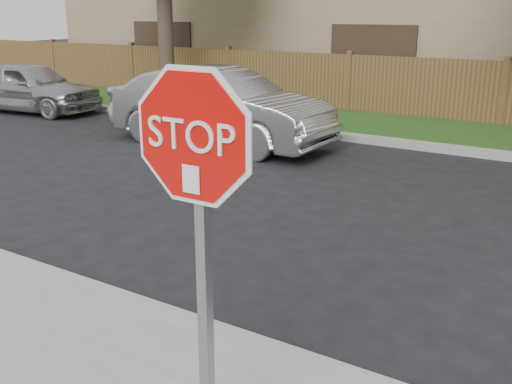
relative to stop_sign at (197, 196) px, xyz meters
The scene contains 7 objects.
ground 2.50m from the stop_sign, 119.41° to the left, with size 90.00×90.00×0.00m, color black.
far_curb 9.82m from the stop_sign, 94.95° to the left, with size 70.00×0.30×0.15m, color gray.
grass_strip 11.45m from the stop_sign, 94.23° to the left, with size 70.00×3.00×0.12m, color #1E4714.
fence 12.95m from the stop_sign, 93.71° to the left, with size 70.00×0.12×1.60m, color #53391D.
stop_sign is the anchor object (origin of this frame).
sedan_far_left 14.99m from the stop_sign, 146.00° to the left, with size 1.65×4.10×1.40m, color #ADACB0.
sedan_left 9.52m from the stop_sign, 125.24° to the left, with size 1.71×4.89×1.61m, color #A4A3A8.
Camera 1 is at (2.72, -3.85, 2.77)m, focal length 42.00 mm.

